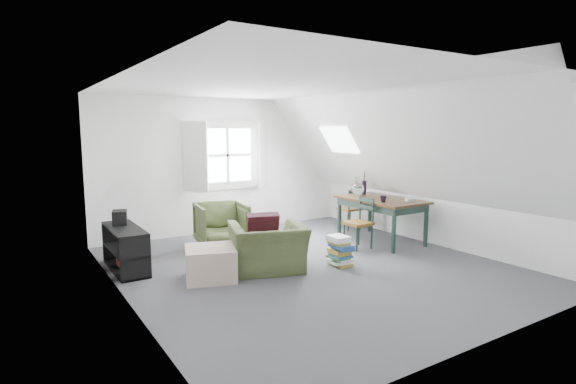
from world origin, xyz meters
TOP-DOWN VIEW (x-y plane):
  - floor at (0.00, 0.00)m, footprint 5.50×5.50m
  - ceiling at (0.00, 0.00)m, footprint 5.50×5.50m
  - wall_back at (0.00, 2.75)m, footprint 5.00×0.00m
  - wall_front at (0.00, -2.75)m, footprint 5.00×0.00m
  - wall_left at (-2.50, 0.00)m, footprint 0.00×5.50m
  - wall_right at (2.50, 0.00)m, footprint 0.00×5.50m
  - slope_left at (-1.55, 0.00)m, footprint 3.19×5.50m
  - slope_right at (1.55, 0.00)m, footprint 3.19×5.50m
  - dormer_window at (0.00, 2.68)m, footprint 1.71×0.35m
  - skylight at (1.55, 1.30)m, footprint 0.35×0.75m
  - armchair_near at (-0.59, 0.16)m, footprint 1.22×1.13m
  - armchair_far at (-0.60, 1.68)m, footprint 0.91×0.93m
  - throw_pillow at (-0.59, 0.31)m, footprint 0.50×0.37m
  - ottoman at (-1.40, 0.26)m, footprint 0.79×0.79m
  - dining_table at (1.88, 0.54)m, footprint 0.90×1.50m
  - demijohn at (1.73, 0.99)m, footprint 0.23×0.23m
  - vase_twigs at (1.98, 1.09)m, footprint 0.08×0.09m
  - cup at (1.63, 0.24)m, footprint 0.13×0.13m
  - paper_box at (2.08, 0.09)m, footprint 0.13×0.10m
  - dining_chair_far at (2.05, 1.55)m, footprint 0.37×0.37m
  - dining_chair_near at (1.27, 0.40)m, footprint 0.39×0.39m
  - media_shelf at (-2.23, 1.22)m, footprint 0.39×1.16m
  - electronics_box at (-2.23, 1.51)m, footprint 0.25×0.31m
  - magazine_stack at (0.39, -0.18)m, footprint 0.32×0.38m

SIDE VIEW (x-z plane):
  - floor at x=0.00m, z-range 0.00..0.00m
  - armchair_near at x=-0.59m, z-range -0.32..0.32m
  - armchair_far at x=-0.60m, z-range -0.37..0.37m
  - ottoman at x=-1.40m, z-range 0.00..0.42m
  - magazine_stack at x=0.39m, z-range 0.00..0.43m
  - media_shelf at x=-2.23m, z-range -0.03..0.57m
  - dining_chair_far at x=2.05m, z-range 0.02..0.81m
  - dining_chair_near at x=1.27m, z-range 0.02..0.84m
  - throw_pillow at x=-0.59m, z-range 0.33..0.79m
  - dining_table at x=1.88m, z-range 0.28..1.03m
  - electronics_box at x=-2.23m, z-range 0.58..0.79m
  - cup at x=1.63m, z-range 0.70..0.80m
  - paper_box at x=2.08m, z-range 0.75..0.79m
  - demijohn at x=1.73m, z-range 0.72..1.05m
  - vase_twigs at x=1.98m, z-range 0.58..1.20m
  - wall_back at x=0.00m, z-range -1.25..3.75m
  - wall_front at x=0.00m, z-range -1.25..3.75m
  - wall_left at x=-2.50m, z-range -1.50..4.00m
  - wall_right at x=2.50m, z-range -1.50..4.00m
  - dormer_window at x=0.00m, z-range 0.80..2.10m
  - skylight at x=1.55m, z-range 1.51..1.98m
  - slope_left at x=-1.55m, z-range -0.47..4.02m
  - slope_right at x=1.55m, z-range -0.47..4.02m
  - ceiling at x=0.00m, z-range 2.50..2.50m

